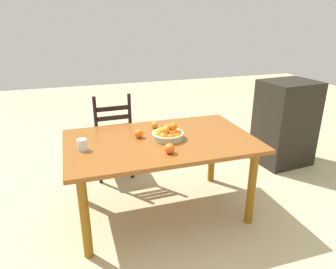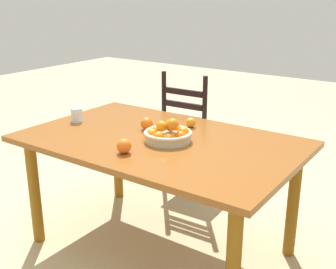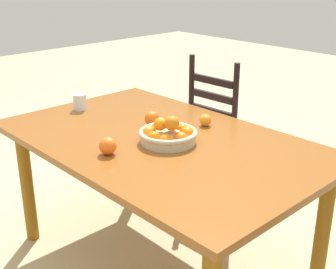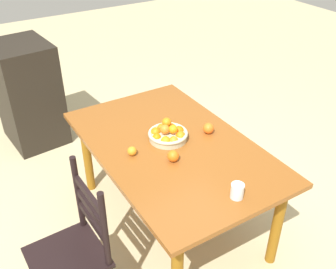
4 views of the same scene
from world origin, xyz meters
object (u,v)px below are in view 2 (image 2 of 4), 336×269
at_px(drinking_glass, 77,115).
at_px(orange_loose_0, 124,146).
at_px(chair_near_window, 192,135).
at_px(fruit_bowl, 168,134).
at_px(orange_loose_2, 147,124).
at_px(dining_table, 160,153).
at_px(orange_loose_1, 191,123).

bearing_deg(drinking_glass, orange_loose_0, -22.72).
bearing_deg(chair_near_window, fruit_bowl, 111.19).
bearing_deg(orange_loose_2, chair_near_window, 100.38).
distance_m(chair_near_window, fruit_bowl, 0.99).
height_order(chair_near_window, fruit_bowl, chair_near_window).
height_order(fruit_bowl, orange_loose_2, fruit_bowl).
distance_m(dining_table, chair_near_window, 0.92).
relative_size(chair_near_window, orange_loose_2, 12.63).
xyz_separation_m(orange_loose_1, orange_loose_2, (-0.20, -0.20, 0.01)).
xyz_separation_m(fruit_bowl, orange_loose_0, (-0.08, -0.29, -0.00)).
relative_size(dining_table, drinking_glass, 17.45).
relative_size(fruit_bowl, orange_loose_0, 3.53).
bearing_deg(chair_near_window, orange_loose_0, 101.95).
xyz_separation_m(dining_table, drinking_glass, (-0.65, -0.03, 0.14)).
xyz_separation_m(dining_table, orange_loose_1, (0.03, 0.29, 0.12)).
bearing_deg(orange_loose_0, dining_table, 87.04).
xyz_separation_m(dining_table, chair_near_window, (-0.31, 0.85, -0.18)).
bearing_deg(fruit_bowl, orange_loose_1, 96.98).
bearing_deg(chair_near_window, orange_loose_1, 118.77).
distance_m(dining_table, orange_loose_1, 0.32).
distance_m(chair_near_window, orange_loose_1, 0.72).
bearing_deg(orange_loose_2, fruit_bowl, -23.94).
xyz_separation_m(chair_near_window, orange_loose_0, (0.29, -1.15, 0.31)).
bearing_deg(fruit_bowl, chair_near_window, 113.44).
distance_m(fruit_bowl, drinking_glass, 0.72).
distance_m(orange_loose_0, orange_loose_1, 0.59).
height_order(chair_near_window, drinking_glass, chair_near_window).
distance_m(fruit_bowl, orange_loose_0, 0.30).
bearing_deg(orange_loose_0, orange_loose_1, 85.65).
relative_size(chair_near_window, fruit_bowl, 3.48).
xyz_separation_m(orange_loose_0, orange_loose_2, (-0.15, 0.39, -0.00)).
height_order(dining_table, drinking_glass, drinking_glass).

